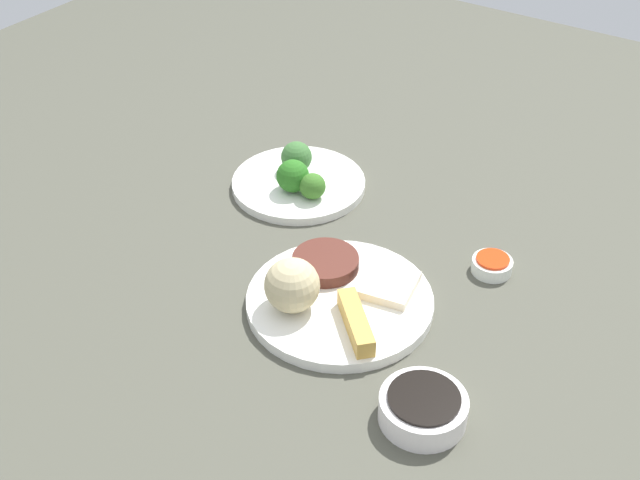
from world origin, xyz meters
TOP-DOWN VIEW (x-y plane):
  - tabletop at (0.00, 0.00)m, footprint 2.20×2.20m
  - main_plate at (0.06, -0.01)m, footprint 0.26×0.26m
  - rice_scoop at (0.01, -0.06)m, footprint 0.07×0.07m
  - spring_roll at (0.11, -0.05)m, footprint 0.09×0.09m
  - crab_rangoon_wonton at (0.10, 0.04)m, footprint 0.09×0.09m
  - stir_fry_heap at (0.01, 0.03)m, footprint 0.09×0.09m
  - broccoli_plate at (-0.16, 0.20)m, footprint 0.22×0.22m
  - broccoli_floret_0 at (-0.15, 0.17)m, footprint 0.05×0.05m
  - broccoli_floret_1 at (-0.18, 0.22)m, footprint 0.05×0.05m
  - broccoli_floret_2 at (-0.11, 0.17)m, footprint 0.04×0.04m
  - soy_sauce_bowl at (0.24, -0.12)m, footprint 0.10×0.10m
  - soy_sauce_bowl_liquid at (0.24, -0.12)m, footprint 0.09×0.09m
  - sauce_ramekin_sweet_and_sour at (0.20, 0.17)m, footprint 0.06×0.06m
  - sauce_ramekin_sweet_and_sour_liquid at (0.20, 0.17)m, footprint 0.05×0.05m

SIDE VIEW (x-z plane):
  - tabletop at x=0.00m, z-range 0.00..0.02m
  - broccoli_plate at x=-0.16m, z-range 0.02..0.03m
  - main_plate at x=0.06m, z-range 0.02..0.04m
  - sauce_ramekin_sweet_and_sour at x=0.20m, z-range 0.02..0.04m
  - soy_sauce_bowl at x=0.24m, z-range 0.02..0.05m
  - sauce_ramekin_sweet_and_sour_liquid at x=0.20m, z-range 0.04..0.04m
  - crab_rangoon_wonton at x=0.10m, z-range 0.04..0.05m
  - stir_fry_heap at x=0.01m, z-range 0.04..0.05m
  - spring_roll at x=0.11m, z-range 0.04..0.06m
  - broccoli_floret_2 at x=-0.11m, z-range 0.03..0.08m
  - soy_sauce_bowl_liquid at x=0.24m, z-range 0.05..0.06m
  - broccoli_floret_1 at x=-0.18m, z-range 0.03..0.09m
  - broccoli_floret_0 at x=-0.15m, z-range 0.03..0.09m
  - rice_scoop at x=0.01m, z-range 0.04..0.11m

